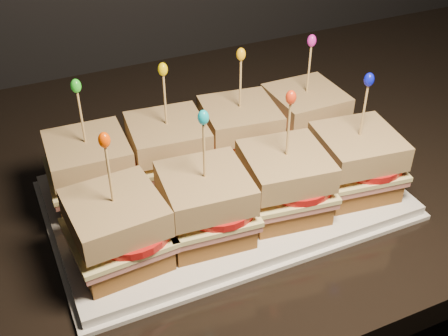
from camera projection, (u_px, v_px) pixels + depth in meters
name	position (u px, v px, depth m)	size (l,w,h in m)	color
platter	(224.00, 197.00, 0.73)	(0.43, 0.27, 0.02)	white
platter_rim	(224.00, 200.00, 0.74)	(0.45, 0.28, 0.01)	white
sandwich_0_bread_bot	(93.00, 187.00, 0.71)	(0.09, 0.09, 0.03)	#5A3514
sandwich_0_ham	(91.00, 176.00, 0.70)	(0.10, 0.10, 0.01)	#B6615F
sandwich_0_cheese	(91.00, 172.00, 0.70)	(0.10, 0.10, 0.01)	#EEE595
sandwich_0_tomato	(101.00, 167.00, 0.70)	(0.09, 0.09, 0.01)	red
sandwich_0_bread_top	(87.00, 153.00, 0.68)	(0.10, 0.10, 0.03)	brown
sandwich_0_pick	(82.00, 120.00, 0.66)	(0.00, 0.00, 0.09)	tan
sandwich_0_frill	(76.00, 86.00, 0.63)	(0.01, 0.01, 0.02)	green
sandwich_1_bread_bot	(170.00, 167.00, 0.75)	(0.09, 0.09, 0.03)	#5A3514
sandwich_1_ham	(169.00, 157.00, 0.74)	(0.10, 0.10, 0.01)	#B6615F
sandwich_1_cheese	(169.00, 153.00, 0.74)	(0.10, 0.10, 0.01)	#EEE595
sandwich_1_tomato	(178.00, 148.00, 0.73)	(0.09, 0.09, 0.01)	red
sandwich_1_bread_top	(167.00, 134.00, 0.72)	(0.10, 0.10, 0.03)	brown
sandwich_1_pick	(165.00, 103.00, 0.69)	(0.00, 0.00, 0.09)	tan
sandwich_1_frill	(163.00, 69.00, 0.67)	(0.01, 0.01, 0.02)	#E6C503
sandwich_2_bread_bot	(239.00, 150.00, 0.78)	(0.09, 0.09, 0.03)	#5A3514
sandwich_2_ham	(239.00, 139.00, 0.77)	(0.10, 0.10, 0.01)	#B6615F
sandwich_2_cheese	(239.00, 135.00, 0.77)	(0.10, 0.10, 0.01)	#EEE595
sandwich_2_tomato	(249.00, 131.00, 0.77)	(0.09, 0.09, 0.01)	red
sandwich_2_bread_top	(240.00, 117.00, 0.75)	(0.10, 0.10, 0.03)	brown
sandwich_2_pick	(240.00, 87.00, 0.73)	(0.00, 0.00, 0.09)	tan
sandwich_2_frill	(241.00, 54.00, 0.70)	(0.01, 0.01, 0.02)	#EFAB10
sandwich_3_bread_bot	(303.00, 133.00, 0.82)	(0.09, 0.09, 0.03)	#5A3514
sandwich_3_ham	(304.00, 123.00, 0.81)	(0.10, 0.10, 0.01)	#B6615F
sandwich_3_cheese	(304.00, 119.00, 0.81)	(0.10, 0.10, 0.01)	#EEE595
sandwich_3_tomato	(314.00, 115.00, 0.80)	(0.09, 0.09, 0.01)	red
sandwich_3_bread_top	(306.00, 102.00, 0.79)	(0.10, 0.10, 0.03)	brown
sandwich_3_pick	(309.00, 72.00, 0.76)	(0.00, 0.00, 0.09)	tan
sandwich_3_frill	(312.00, 41.00, 0.74)	(0.01, 0.01, 0.02)	#C81DA4
sandwich_4_bread_bot	(120.00, 249.00, 0.62)	(0.09, 0.09, 0.03)	#5A3514
sandwich_4_ham	(119.00, 237.00, 0.61)	(0.10, 0.10, 0.01)	#B6615F
sandwich_4_cheese	(118.00, 233.00, 0.61)	(0.10, 0.10, 0.01)	#EEE595
sandwich_4_tomato	(130.00, 228.00, 0.60)	(0.09, 0.09, 0.01)	red
sandwich_4_bread_top	(115.00, 213.00, 0.59)	(0.10, 0.10, 0.03)	brown
sandwich_4_pick	(110.00, 178.00, 0.57)	(0.00, 0.00, 0.09)	tan
sandwich_4_frill	(104.00, 140.00, 0.54)	(0.01, 0.01, 0.02)	#F74600
sandwich_5_bread_bot	(206.00, 223.00, 0.66)	(0.09, 0.09, 0.03)	#5A3514
sandwich_5_ham	(206.00, 212.00, 0.65)	(0.10, 0.10, 0.01)	#B6615F
sandwich_5_cheese	(206.00, 207.00, 0.64)	(0.10, 0.10, 0.01)	#EEE595
sandwich_5_tomato	(217.00, 203.00, 0.64)	(0.09, 0.09, 0.01)	red
sandwich_5_bread_top	(205.00, 188.00, 0.63)	(0.10, 0.10, 0.03)	brown
sandwich_5_pick	(204.00, 154.00, 0.60)	(0.00, 0.00, 0.09)	tan
sandwich_5_frill	(203.00, 117.00, 0.57)	(0.01, 0.01, 0.02)	#0EA7BC
sandwich_6_bread_bot	(283.00, 200.00, 0.69)	(0.09, 0.09, 0.03)	#5A3514
sandwich_6_ham	(284.00, 189.00, 0.68)	(0.10, 0.10, 0.01)	#B6615F
sandwich_6_cheese	(284.00, 185.00, 0.68)	(0.10, 0.10, 0.01)	#EEE595
sandwich_6_tomato	(296.00, 180.00, 0.67)	(0.09, 0.09, 0.01)	red
sandwich_6_bread_top	(286.00, 166.00, 0.66)	(0.10, 0.10, 0.03)	brown
sandwich_6_pick	(288.00, 133.00, 0.63)	(0.00, 0.00, 0.09)	tan
sandwich_6_frill	(291.00, 97.00, 0.61)	(0.01, 0.01, 0.02)	red
sandwich_7_bread_bot	(352.00, 180.00, 0.73)	(0.09, 0.09, 0.03)	#5A3514
sandwich_7_ham	(354.00, 169.00, 0.72)	(0.10, 0.10, 0.01)	#B6615F
sandwich_7_cheese	(355.00, 164.00, 0.71)	(0.10, 0.10, 0.01)	#EEE595
sandwich_7_tomato	(366.00, 160.00, 0.71)	(0.09, 0.09, 0.01)	red
sandwich_7_bread_top	(358.00, 146.00, 0.70)	(0.10, 0.10, 0.03)	brown
sandwich_7_pick	(363.00, 114.00, 0.67)	(0.00, 0.00, 0.09)	tan
sandwich_7_frill	(369.00, 80.00, 0.64)	(0.01, 0.01, 0.02)	#0910D1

